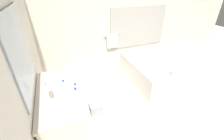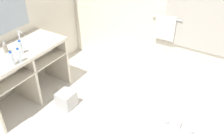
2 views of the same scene
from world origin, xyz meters
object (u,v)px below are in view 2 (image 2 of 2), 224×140
(water_bottle_1, at_px, (19,55))
(water_bottle_3, at_px, (20,47))
(water_bottle_2, at_px, (12,59))
(waste_bin, at_px, (66,99))
(bathtub, at_px, (194,106))
(soap_dispenser, at_px, (5,48))

(water_bottle_1, xyz_separation_m, water_bottle_3, (-0.15, 0.16, -0.00))
(water_bottle_2, relative_size, waste_bin, 0.78)
(water_bottle_2, distance_m, waste_bin, 1.06)
(water_bottle_1, relative_size, water_bottle_3, 1.01)
(water_bottle_3, bearing_deg, bathtub, 21.00)
(water_bottle_1, distance_m, water_bottle_2, 0.11)
(bathtub, bearing_deg, water_bottle_2, -151.90)
(waste_bin, bearing_deg, water_bottle_1, -134.48)
(water_bottle_2, height_order, soap_dispenser, water_bottle_2)
(water_bottle_2, relative_size, water_bottle_3, 0.99)
(water_bottle_1, distance_m, waste_bin, 1.01)
(water_bottle_1, relative_size, waste_bin, 0.80)
(water_bottle_1, height_order, waste_bin, water_bottle_1)
(waste_bin, bearing_deg, water_bottle_3, -157.60)
(water_bottle_1, height_order, water_bottle_3, water_bottle_1)
(water_bottle_3, bearing_deg, soap_dispenser, -153.95)
(water_bottle_3, height_order, soap_dispenser, water_bottle_3)
(bathtub, bearing_deg, soap_dispenser, -158.57)
(water_bottle_1, distance_m, water_bottle_3, 0.22)
(bathtub, xyz_separation_m, water_bottle_1, (-2.12, -1.03, 0.67))
(water_bottle_3, relative_size, waste_bin, 0.79)
(bathtub, distance_m, water_bottle_1, 2.45)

